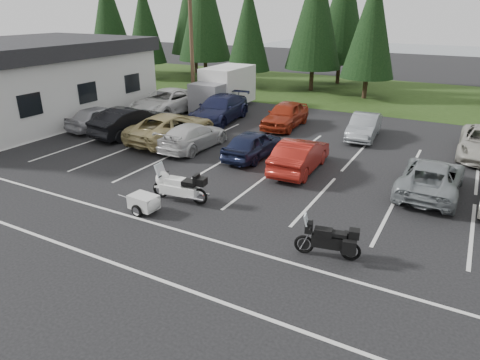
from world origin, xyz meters
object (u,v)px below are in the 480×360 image
object	(u,v)px
car_near_0	(100,117)
car_near_4	(253,144)
cargo_trailer	(144,204)
car_near_6	(431,177)
adventure_motorcycle	(328,237)
car_far_1	(219,109)
touring_motorcycle	(179,184)
car_near_1	(131,121)
car_far_0	(166,102)
utility_pole	(191,41)
car_near_2	(172,127)
car_far_3	(364,126)
car_near_3	(193,136)
car_near_5	(300,155)
box_truck	(221,89)
building	(19,81)
car_far_2	(285,115)

from	to	relation	value
car_near_0	car_near_4	xyz separation A→B (m)	(10.45, -0.26, -0.04)
cargo_trailer	car_near_6	bearing A→B (deg)	41.54
cargo_trailer	adventure_motorcycle	world-z (taller)	adventure_motorcycle
car_far_1	touring_motorcycle	size ratio (longest dim) A/B	2.17
car_near_1	car_far_0	bearing A→B (deg)	-69.05
utility_pole	car_near_2	world-z (taller)	utility_pole
car_far_3	touring_motorcycle	world-z (taller)	touring_motorcycle
car_near_6	car_near_3	bearing A→B (deg)	-0.28
car_far_1	adventure_motorcycle	bearing A→B (deg)	-53.46
car_near_3	car_far_0	xyz separation A→B (m)	(-6.04, 5.52, 0.16)
car_near_3	car_near_4	bearing A→B (deg)	-176.05
car_near_1	car_near_0	bearing A→B (deg)	3.31
car_near_1	car_near_5	bearing A→B (deg)	-178.68
car_near_3	touring_motorcycle	size ratio (longest dim) A/B	1.76
car_near_2	car_far_0	bearing A→B (deg)	-47.23
box_truck	car_near_3	world-z (taller)	box_truck
car_near_1	building	bearing A→B (deg)	8.07
car_far_2	car_near_3	bearing A→B (deg)	-113.96
car_near_3	cargo_trailer	world-z (taller)	car_near_3
car_far_3	car_near_0	bearing A→B (deg)	-162.27
car_near_2	car_near_3	xyz separation A→B (m)	(1.77, -0.49, -0.11)
car_near_2	car_far_3	world-z (taller)	car_near_2
car_far_0	car_near_6	bearing A→B (deg)	-17.45
car_far_0	box_truck	bearing A→B (deg)	48.67
car_near_4	car_near_6	distance (m)	8.15
building	cargo_trailer	xyz separation A→B (m)	(16.14, -6.98, -2.11)
box_truck	cargo_trailer	distance (m)	16.69
car_near_6	car_far_2	bearing A→B (deg)	-34.73
car_near_1	car_near_4	bearing A→B (deg)	-175.99
utility_pole	car_near_1	bearing A→B (deg)	-83.66
car_far_0	car_far_1	xyz separation A→B (m)	(4.29, -0.05, -0.01)
car_far_2	cargo_trailer	bearing A→B (deg)	-91.17
car_near_2	building	bearing A→B (deg)	5.24
utility_pole	car_near_3	bearing A→B (deg)	-55.53
car_near_1	car_near_4	distance (m)	7.96
car_near_5	car_far_3	distance (m)	6.69
car_near_5	touring_motorcycle	xyz separation A→B (m)	(-2.78, -5.28, -0.00)
utility_pole	car_far_0	distance (m)	4.59
building	car_far_3	bearing A→B (deg)	16.86
car_near_1	car_far_1	bearing A→B (deg)	-113.70
car_near_4	car_far_1	world-z (taller)	car_far_1
car_near_6	adventure_motorcycle	bearing A→B (deg)	73.16
car_near_2	car_near_6	bearing A→B (deg)	179.16
building	car_near_5	xyz separation A→B (m)	(19.47, -0.29, -1.73)
car_far_1	touring_motorcycle	distance (m)	12.21
building	car_near_3	distance (m)	13.55
utility_pole	car_near_1	size ratio (longest dim) A/B	1.84
car_near_2	car_far_0	world-z (taller)	car_far_0
building	car_near_4	bearing A→B (deg)	0.90
car_near_1	cargo_trailer	bearing A→B (deg)	139.79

